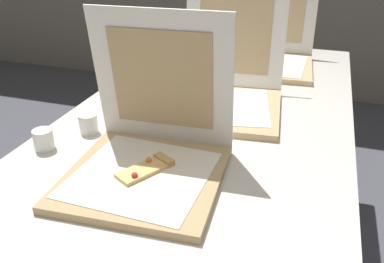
% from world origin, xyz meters
% --- Properties ---
extents(table, '(0.95, 2.10, 0.75)m').
position_xyz_m(table, '(0.00, 0.58, 0.70)').
color(table, beige).
rests_on(table, ground).
extents(pizza_box_front, '(0.41, 0.41, 0.41)m').
position_xyz_m(pizza_box_front, '(-0.05, 0.27, 0.81)').
color(pizza_box_front, tan).
rests_on(pizza_box_front, table).
extents(pizza_box_middle, '(0.44, 0.56, 0.39)m').
position_xyz_m(pizza_box_middle, '(0.03, 0.77, 0.81)').
color(pizza_box_middle, tan).
rests_on(pizza_box_middle, table).
extents(pizza_box_back, '(0.42, 0.52, 0.40)m').
position_xyz_m(pizza_box_back, '(0.11, 1.29, 0.81)').
color(pizza_box_back, tan).
rests_on(pizza_box_back, table).
extents(cup_white_near_center, '(0.06, 0.06, 0.06)m').
position_xyz_m(cup_white_near_center, '(-0.32, 0.43, 0.78)').
color(cup_white_near_center, white).
rests_on(cup_white_near_center, table).
extents(cup_white_mid, '(0.06, 0.06, 0.06)m').
position_xyz_m(cup_white_mid, '(-0.34, 0.62, 0.78)').
color(cup_white_mid, white).
rests_on(cup_white_mid, table).
extents(cup_white_near_left, '(0.06, 0.06, 0.06)m').
position_xyz_m(cup_white_near_left, '(-0.39, 0.29, 0.78)').
color(cup_white_near_left, white).
rests_on(cup_white_near_left, table).
extents(cup_white_far, '(0.06, 0.06, 0.06)m').
position_xyz_m(cup_white_far, '(-0.21, 0.92, 0.78)').
color(cup_white_far, white).
rests_on(cup_white_far, table).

